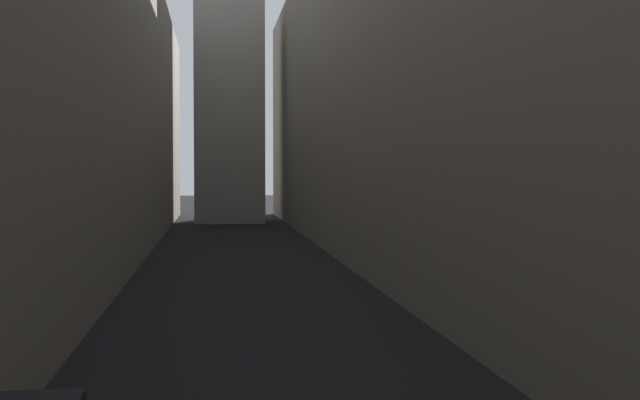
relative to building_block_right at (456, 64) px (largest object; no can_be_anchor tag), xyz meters
The scene contains 2 objects.
ground_plane 16.03m from the building_block_right, behind, with size 264.00×264.00×0.00m, color black.
building_block_right is the anchor object (origin of this frame).
Camera 1 is at (-1.51, 7.09, 5.10)m, focal length 45.56 mm.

